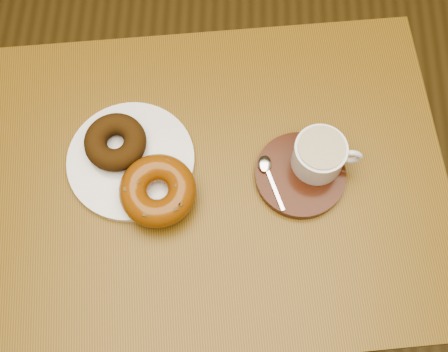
{
  "coord_description": "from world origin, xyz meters",
  "views": [
    {
      "loc": [
        -0.17,
        -0.12,
        1.68
      ],
      "look_at": [
        -0.18,
        0.22,
        0.79
      ],
      "focal_mm": 45.0,
      "sensor_mm": 36.0,
      "label": 1
    }
  ],
  "objects_px": {
    "cafe_table": "(214,202)",
    "donut_plate": "(131,160)",
    "saucer": "(300,175)",
    "coffee_cup": "(320,155)"
  },
  "relations": [
    {
      "from": "cafe_table",
      "to": "donut_plate",
      "type": "height_order",
      "value": "donut_plate"
    },
    {
      "from": "coffee_cup",
      "to": "saucer",
      "type": "bearing_deg",
      "value": -139.98
    },
    {
      "from": "donut_plate",
      "to": "saucer",
      "type": "xyz_separation_m",
      "value": [
        0.3,
        -0.02,
        0.0
      ]
    },
    {
      "from": "coffee_cup",
      "to": "cafe_table",
      "type": "bearing_deg",
      "value": -166.97
    },
    {
      "from": "saucer",
      "to": "coffee_cup",
      "type": "relative_size",
      "value": 1.34
    },
    {
      "from": "cafe_table",
      "to": "saucer",
      "type": "distance_m",
      "value": 0.2
    },
    {
      "from": "cafe_table",
      "to": "saucer",
      "type": "bearing_deg",
      "value": -3.01
    },
    {
      "from": "donut_plate",
      "to": "coffee_cup",
      "type": "relative_size",
      "value": 1.9
    },
    {
      "from": "cafe_table",
      "to": "coffee_cup",
      "type": "height_order",
      "value": "coffee_cup"
    },
    {
      "from": "cafe_table",
      "to": "donut_plate",
      "type": "distance_m",
      "value": 0.2
    }
  ]
}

